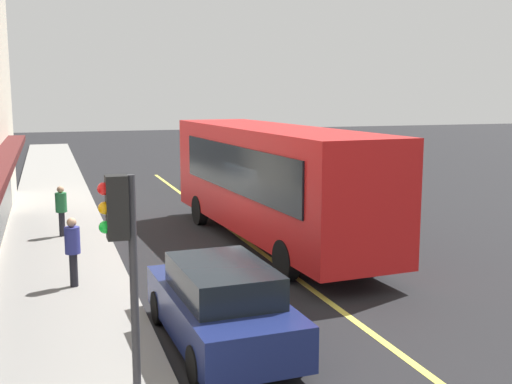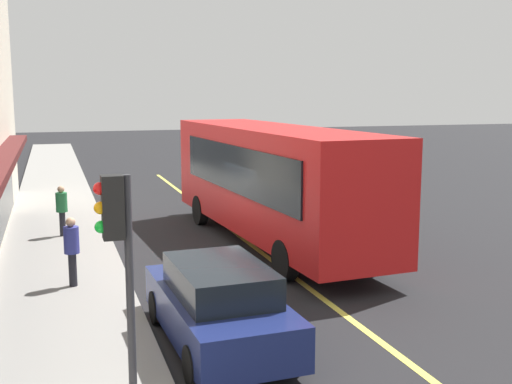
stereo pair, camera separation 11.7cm
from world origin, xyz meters
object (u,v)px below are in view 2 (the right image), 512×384
object	(u,v)px
traffic_light	(117,233)
pedestrian_near_storefront	(62,206)
bus	(270,178)
pedestrian_waiting	(72,245)
car_navy	(218,305)
car_yellow	(220,173)

from	to	relation	value
traffic_light	pedestrian_near_storefront	xyz separation A→B (m)	(10.88, 0.60, -1.47)
bus	pedestrian_waiting	size ratio (longest dim) A/B	7.12
bus	traffic_light	size ratio (longest dim) A/B	3.52
pedestrian_near_storefront	car_navy	bearing A→B (deg)	-165.05
bus	pedestrian_near_storefront	xyz separation A→B (m)	(2.37, 5.90, -0.92)
pedestrian_near_storefront	pedestrian_waiting	bearing A→B (deg)	-178.79
traffic_light	car_navy	xyz separation A→B (m)	(1.60, -1.87, -1.79)
car_navy	pedestrian_waiting	bearing A→B (deg)	31.09
car_yellow	traffic_light	bearing A→B (deg)	161.24
bus	pedestrian_near_storefront	world-z (taller)	bus
traffic_light	pedestrian_waiting	distance (m)	5.73
traffic_light	pedestrian_near_storefront	bearing A→B (deg)	3.17
bus	car_navy	size ratio (longest dim) A/B	2.58
car_yellow	pedestrian_near_storefront	size ratio (longest dim) A/B	2.82
car_navy	bus	bearing A→B (deg)	-26.33
car_navy	traffic_light	bearing A→B (deg)	130.50
pedestrian_waiting	pedestrian_near_storefront	distance (m)	5.36
pedestrian_waiting	pedestrian_near_storefront	bearing A→B (deg)	1.21
bus	car_yellow	bearing A→B (deg)	-7.13
pedestrian_waiting	bus	bearing A→B (deg)	-62.68
car_navy	pedestrian_waiting	xyz separation A→B (m)	(3.92, 2.36, 0.35)
traffic_light	pedestrian_near_storefront	world-z (taller)	traffic_light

